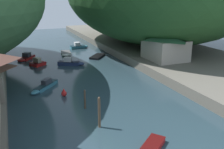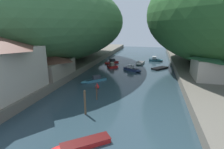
{
  "view_description": "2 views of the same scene",
  "coord_description": "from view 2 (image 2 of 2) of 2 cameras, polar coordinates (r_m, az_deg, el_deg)",
  "views": [
    {
      "loc": [
        -10.08,
        -8.75,
        13.33
      ],
      "look_at": [
        2.27,
        20.97,
        2.96
      ],
      "focal_mm": 40.0,
      "sensor_mm": 36.0,
      "label": 1
    },
    {
      "loc": [
        6.27,
        -6.43,
        11.44
      ],
      "look_at": [
        -1.54,
        24.69,
        2.51
      ],
      "focal_mm": 28.0,
      "sensor_mm": 36.0,
      "label": 2
    }
  ],
  "objects": [
    {
      "name": "channel_buoy_near",
      "position": [
        33.08,
        -4.86,
        -3.93
      ],
      "size": [
        0.76,
        0.76,
        1.14
      ],
      "color": "red",
      "rests_on": "water_surface"
    },
    {
      "name": "boat_cabin_cruiser",
      "position": [
        50.41,
        15.72,
        2.08
      ],
      "size": [
        5.33,
        5.77,
        0.42
      ],
      "rotation": [
        0.0,
        0.0,
        5.58
      ],
      "color": "black",
      "rests_on": "water_surface"
    },
    {
      "name": "water_surface",
      "position": [
        38.7,
        4.13,
        -1.69
      ],
      "size": [
        130.0,
        130.0,
        0.0
      ],
      "primitive_type": "plane",
      "color": "#283D47",
      "rests_on": "ground"
    },
    {
      "name": "left_bank",
      "position": [
        47.51,
        -23.36,
        1.25
      ],
      "size": [
        22.0,
        120.0,
        1.5
      ],
      "color": "#666056",
      "rests_on": "ground"
    },
    {
      "name": "boathouse_shed",
      "position": [
        38.43,
        -19.94,
        3.15
      ],
      "size": [
        8.0,
        10.01,
        4.45
      ],
      "color": "gray",
      "rests_on": "left_bank"
    },
    {
      "name": "boat_yellow_tender",
      "position": [
        37.26,
        -6.04,
        -1.78
      ],
      "size": [
        4.79,
        5.15,
        1.29
      ],
      "rotation": [
        0.0,
        0.0,
        2.41
      ],
      "color": "teal",
      "rests_on": "water_surface"
    },
    {
      "name": "boat_open_rowboat",
      "position": [
        18.63,
        -10.9,
        -21.69
      ],
      "size": [
        5.65,
        4.87,
        0.51
      ],
      "rotation": [
        0.0,
        0.0,
        2.24
      ],
      "color": "red",
      "rests_on": "water_surface"
    },
    {
      "name": "mooring_post_second",
      "position": [
        23.6,
        -8.81,
        -8.96
      ],
      "size": [
        0.28,
        0.28,
        3.44
      ],
      "color": "brown",
      "rests_on": "water_surface"
    },
    {
      "name": "boat_far_upstream",
      "position": [
        55.1,
        9.1,
        3.67
      ],
      "size": [
        2.51,
        4.88,
        0.57
      ],
      "rotation": [
        0.0,
        0.0,
        3.02
      ],
      "color": "white",
      "rests_on": "water_surface"
    },
    {
      "name": "right_bank_cottage",
      "position": [
        38.73,
        29.81,
        2.71
      ],
      "size": [
        6.84,
        8.08,
        5.25
      ],
      "color": "#B2A899",
      "rests_on": "right_bank"
    },
    {
      "name": "boat_far_right_bank",
      "position": [
        60.77,
        14.16,
        4.7
      ],
      "size": [
        4.63,
        2.02,
        1.59
      ],
      "rotation": [
        0.0,
        0.0,
        4.72
      ],
      "color": "teal",
      "rests_on": "water_surface"
    },
    {
      "name": "boat_white_cruiser",
      "position": [
        46.23,
        6.8,
        1.73
      ],
      "size": [
        5.27,
        3.78,
        1.58
      ],
      "rotation": [
        0.0,
        0.0,
        4.2
      ],
      "color": "navy",
      "rests_on": "water_surface"
    },
    {
      "name": "hillside_left",
      "position": [
        55.91,
        -18.7,
        16.0
      ],
      "size": [
        40.15,
        56.22,
        22.27
      ],
      "color": "#3D6B3D",
      "rests_on": "left_bank"
    },
    {
      "name": "boat_near_quay",
      "position": [
        55.46,
        -0.34,
        4.1
      ],
      "size": [
        4.32,
        5.23,
        1.43
      ],
      "rotation": [
        0.0,
        0.0,
        2.56
      ],
      "color": "red",
      "rests_on": "water_surface"
    },
    {
      "name": "mooring_post_middle",
      "position": [
        28.05,
        -5.04,
        -5.85
      ],
      "size": [
        0.22,
        0.22,
        2.46
      ],
      "color": "#4C3D2D",
      "rests_on": "water_surface"
    },
    {
      "name": "boat_mid_channel",
      "position": [
        49.69,
        0.39,
        2.8
      ],
      "size": [
        3.7,
        3.46,
        1.56
      ],
      "rotation": [
        0.0,
        0.0,
        5.31
      ],
      "color": "red",
      "rests_on": "water_surface"
    }
  ]
}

